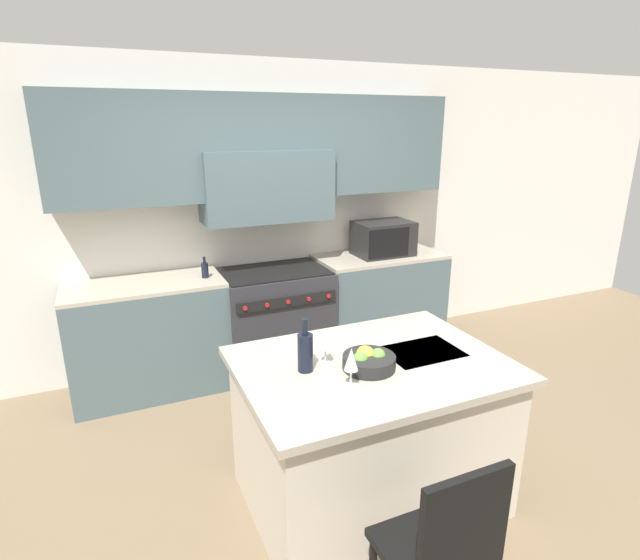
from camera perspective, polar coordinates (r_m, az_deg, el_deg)
name	(u,v)px	position (r m, az deg, el deg)	size (l,w,h in m)	color
ground_plane	(360,473)	(3.47, 4.58, -21.17)	(10.00, 10.00, 0.00)	#7A664C
back_cabinetry	(262,191)	(4.53, -6.65, 10.11)	(10.00, 0.46, 2.70)	silver
back_counter	(274,317)	(4.58, -5.22, -4.28)	(3.41, 0.62, 0.95)	#4C6066
range_stove	(275,319)	(4.56, -5.14, -4.49)	(0.94, 0.70, 0.93)	#2D2D33
microwave	(383,238)	(4.83, 7.23, 4.75)	(0.54, 0.38, 0.32)	black
kitchen_island	(370,431)	(3.05, 5.72, -16.79)	(1.48, 1.08, 0.90)	beige
island_chair	(444,548)	(2.34, 13.98, -27.57)	(0.42, 0.40, 0.95)	black
wine_bottle	(305,351)	(2.67, -1.69, -8.15)	(0.08, 0.08, 0.30)	black
wine_glass_near	(351,360)	(2.51, 3.59, -9.15)	(0.07, 0.07, 0.21)	white
wine_glass_far	(325,340)	(2.73, 0.63, -6.84)	(0.07, 0.07, 0.21)	white
fruit_bowl	(368,360)	(2.74, 5.56, -9.14)	(0.29, 0.29, 0.11)	black
oil_bottle_on_counter	(205,270)	(4.20, -13.02, 1.15)	(0.06, 0.06, 0.18)	black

